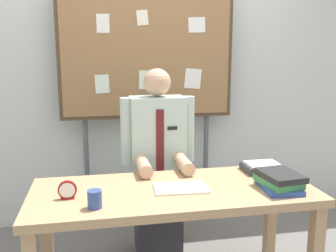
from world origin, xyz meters
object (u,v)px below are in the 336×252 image
at_px(desk, 174,203).
at_px(person, 158,170).
at_px(book_stack, 279,181).
at_px(desk_clock, 67,191).
at_px(coffee_mug, 95,199).
at_px(open_notebook, 181,188).
at_px(bulletin_board, 147,54).
at_px(paper_tray, 262,167).

relative_size(desk, person, 1.19).
distance_m(book_stack, desk_clock, 1.24).
relative_size(desk, coffee_mug, 17.63).
relative_size(open_notebook, coffee_mug, 3.32).
relative_size(bulletin_board, paper_tray, 8.15).
xyz_separation_m(coffee_mug, paper_tray, (1.14, 0.41, -0.02)).
xyz_separation_m(desk_clock, coffee_mug, (0.15, -0.16, 0.00)).
height_order(bulletin_board, paper_tray, bulletin_board).
xyz_separation_m(desk, paper_tray, (0.67, 0.21, 0.12)).
xyz_separation_m(desk, desk_clock, (-0.62, -0.05, 0.14)).
relative_size(open_notebook, desk_clock, 3.07).
xyz_separation_m(desk_clock, paper_tray, (1.29, 0.26, -0.02)).
xyz_separation_m(book_stack, open_notebook, (-0.58, 0.12, -0.05)).
bearing_deg(paper_tray, person, 151.31).
relative_size(bulletin_board, coffee_mug, 21.94).
height_order(bulletin_board, book_stack, bulletin_board).
relative_size(person, open_notebook, 4.45).
xyz_separation_m(open_notebook, desk_clock, (-0.66, -0.03, 0.04)).
height_order(book_stack, open_notebook, book_stack).
height_order(person, desk_clock, person).
distance_m(open_notebook, paper_tray, 0.67).
relative_size(open_notebook, paper_tray, 1.23).
bearing_deg(paper_tray, coffee_mug, -160.01).
relative_size(desk, paper_tray, 6.55).
relative_size(desk, open_notebook, 5.30).
bearing_deg(paper_tray, desk, -162.61).
height_order(bulletin_board, desk_clock, bulletin_board).
xyz_separation_m(desk, book_stack, (0.62, -0.14, 0.14)).
height_order(desk_clock, paper_tray, desk_clock).
bearing_deg(person, desk, -90.00).
distance_m(open_notebook, desk_clock, 0.66).
height_order(desk, desk_clock, desk_clock).
xyz_separation_m(person, coffee_mug, (-0.47, -0.78, 0.12)).
bearing_deg(coffee_mug, book_stack, 3.62).
bearing_deg(desk, book_stack, -12.40).
distance_m(bulletin_board, book_stack, 1.55).
xyz_separation_m(person, book_stack, (0.62, -0.71, 0.12)).
height_order(desk_clock, coffee_mug, desk_clock).
height_order(open_notebook, paper_tray, paper_tray).
xyz_separation_m(desk, open_notebook, (0.04, -0.02, 0.10)).
relative_size(person, book_stack, 4.77).
bearing_deg(desk, person, 90.00).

